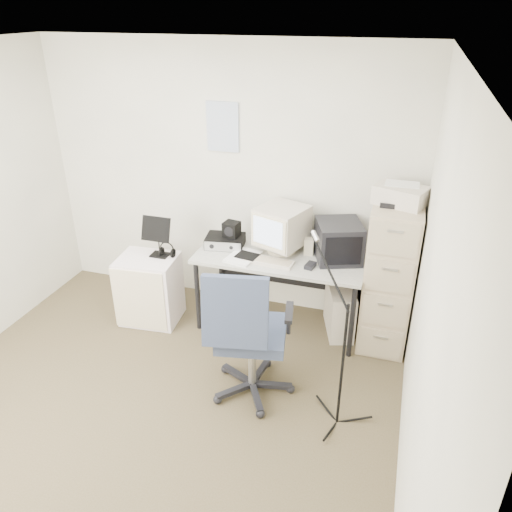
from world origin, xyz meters
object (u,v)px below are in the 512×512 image
(office_chair, at_px, (252,331))
(side_cart, at_px, (150,289))
(desk, at_px, (280,290))
(filing_cabinet, at_px, (389,277))

(office_chair, bearing_deg, side_cart, 140.21)
(desk, relative_size, side_cart, 2.30)
(desk, bearing_deg, filing_cabinet, 1.81)
(desk, distance_m, side_cart, 1.23)
(side_cart, bearing_deg, desk, 8.06)
(desk, bearing_deg, side_cart, -166.83)
(office_chair, distance_m, side_cart, 1.42)
(desk, height_order, office_chair, office_chair)
(desk, distance_m, office_chair, 0.98)
(office_chair, relative_size, side_cart, 1.73)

